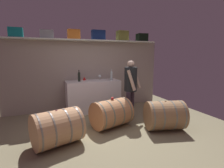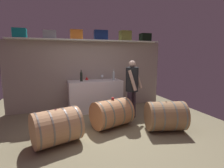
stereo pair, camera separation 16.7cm
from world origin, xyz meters
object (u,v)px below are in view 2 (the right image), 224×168
(toolcase_grey, at_px, (50,35))
(toolcase_navy, at_px, (101,35))
(toolcase_orange, at_px, (76,35))
(toolcase_black, at_px, (145,37))
(work_cabinet, at_px, (95,96))
(wine_barrel_near, at_px, (112,113))
(wine_barrel_far, at_px, (56,127))
(tasting_cup, at_px, (113,99))
(red_funnel, at_px, (87,78))
(winemaker_pouring, at_px, (132,84))
(wine_bottle_clear, at_px, (114,75))
(wine_barrel_flank, at_px, (166,116))
(toolcase_olive, at_px, (125,36))
(wine_glass, at_px, (102,76))
(wine_bottle_dark, at_px, (81,76))
(toolcase_teal, at_px, (20,33))

(toolcase_grey, xyz_separation_m, toolcase_navy, (1.45, 0.00, 0.03))
(toolcase_orange, distance_m, toolcase_black, 2.21)
(work_cabinet, distance_m, wine_barrel_near, 1.31)
(wine_barrel_far, height_order, tasting_cup, tasting_cup)
(red_funnel, xyz_separation_m, winemaker_pouring, (0.95, -1.21, -0.03))
(wine_bottle_clear, xyz_separation_m, winemaker_pouring, (0.19, -0.90, -0.12))
(toolcase_navy, distance_m, tasting_cup, 2.19)
(wine_barrel_flank, bearing_deg, toolcase_olive, 107.40)
(toolcase_navy, xyz_separation_m, wine_glass, (0.01, -0.06, -1.23))
(wine_barrel_near, xyz_separation_m, tasting_cup, (0.03, -0.00, 0.35))
(toolcase_orange, bearing_deg, tasting_cup, -68.12)
(wine_bottle_clear, distance_m, wine_glass, 0.38)
(work_cabinet, distance_m, red_funnel, 0.59)
(wine_barrel_flank, bearing_deg, toolcase_orange, 142.02)
(toolcase_grey, distance_m, tasting_cup, 2.53)
(work_cabinet, bearing_deg, toolcase_navy, 41.85)
(work_cabinet, xyz_separation_m, wine_barrel_flank, (1.16, -1.86, -0.13))
(toolcase_olive, bearing_deg, tasting_cup, -125.33)
(toolcase_navy, height_order, wine_barrel_near, toolcase_navy)
(toolcase_navy, height_order, wine_bottle_clear, toolcase_navy)
(wine_bottle_dark, bearing_deg, work_cabinet, 2.34)
(wine_barrel_far, relative_size, tasting_cup, 17.38)
(toolcase_teal, xyz_separation_m, wine_barrel_far, (0.79, -1.97, -1.88))
(red_funnel, bearing_deg, toolcase_navy, 0.14)
(red_funnel, bearing_deg, wine_glass, -7.26)
(wine_barrel_near, relative_size, wine_barrel_far, 1.00)
(wine_barrel_near, bearing_deg, wine_bottle_dark, 94.15)
(toolcase_grey, relative_size, toolcase_olive, 1.01)
(toolcase_grey, distance_m, wine_barrel_near, 2.74)
(toolcase_black, distance_m, work_cabinet, 2.48)
(toolcase_teal, xyz_separation_m, wine_bottle_dark, (1.53, -0.24, -1.16))
(toolcase_grey, bearing_deg, winemaker_pouring, -32.18)
(wine_bottle_clear, bearing_deg, toolcase_orange, 163.51)
(winemaker_pouring, bearing_deg, tasting_cup, -14.91)
(toolcase_orange, bearing_deg, toolcase_black, 0.80)
(work_cabinet, xyz_separation_m, red_funnel, (-0.20, 0.22, 0.50))
(work_cabinet, xyz_separation_m, wine_barrel_near, (0.09, -1.30, -0.13))
(toolcase_orange, relative_size, toolcase_navy, 0.86)
(toolcase_black, relative_size, wine_barrel_flank, 0.34)
(toolcase_teal, bearing_deg, wine_barrel_flank, -36.33)
(wine_barrel_far, bearing_deg, winemaker_pouring, 4.50)
(toolcase_navy, xyz_separation_m, tasting_cup, (-0.13, -1.53, -1.57))
(toolcase_black, bearing_deg, wine_barrel_far, -142.23)
(tasting_cup, xyz_separation_m, winemaker_pouring, (0.63, 0.32, 0.26))
(toolcase_teal, xyz_separation_m, winemaker_pouring, (2.67, -1.21, -1.28))
(toolcase_teal, height_order, red_funnel, toolcase_teal)
(wine_bottle_dark, height_order, wine_glass, wine_bottle_dark)
(toolcase_teal, height_order, tasting_cup, toolcase_teal)
(toolcase_grey, xyz_separation_m, winemaker_pouring, (1.94, -1.21, -1.27))
(wine_barrel_flank, bearing_deg, wine_barrel_near, 166.38)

